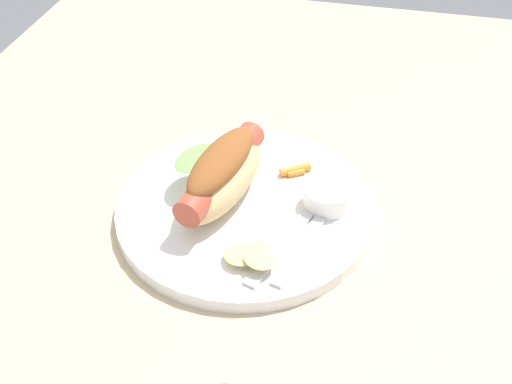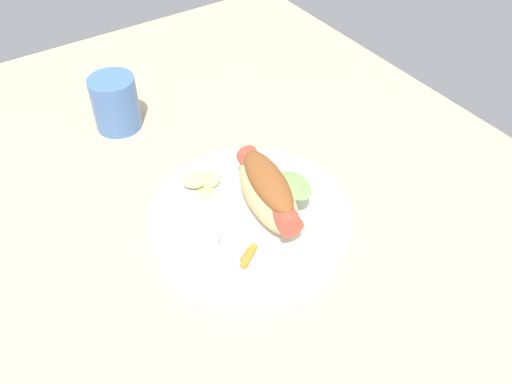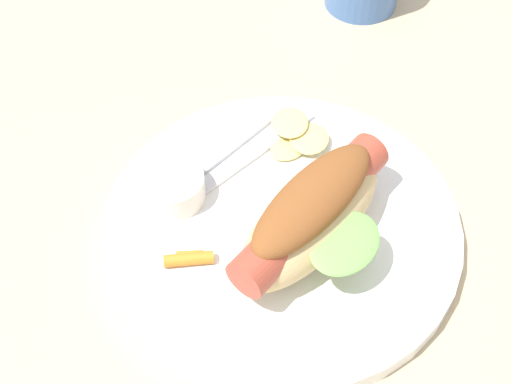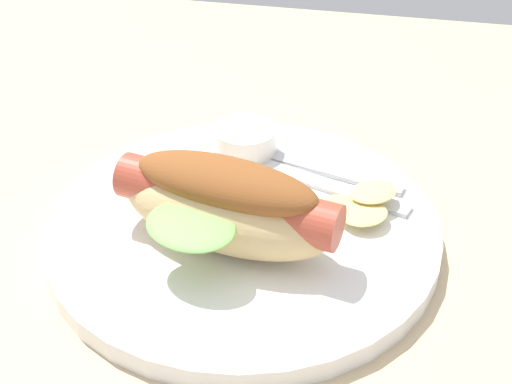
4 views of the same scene
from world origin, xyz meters
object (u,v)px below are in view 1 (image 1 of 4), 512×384
(hot_dog, at_px, (221,173))
(carrot_garnish, at_px, (295,170))
(fork, at_px, (307,238))
(chips_pile, at_px, (251,255))
(plate, at_px, (244,209))
(knife, at_px, (286,240))
(sauce_ramekin, at_px, (327,197))

(hot_dog, relative_size, carrot_garnish, 4.42)
(fork, height_order, carrot_garnish, carrot_garnish)
(carrot_garnish, bearing_deg, chips_pile, 173.19)
(plate, bearing_deg, knife, -130.07)
(hot_dog, height_order, sauce_ramekin, hot_dog)
(carrot_garnish, bearing_deg, fork, -163.15)
(plate, relative_size, hot_dog, 1.76)
(fork, height_order, chips_pile, chips_pile)
(sauce_ramekin, bearing_deg, plate, 101.30)
(fork, xyz_separation_m, carrot_garnish, (0.10, 0.03, 0.00))
(hot_dog, distance_m, fork, 0.12)
(hot_dog, height_order, carrot_garnish, hot_dog)
(sauce_ramekin, height_order, fork, sauce_ramekin)
(plate, bearing_deg, chips_pile, -161.53)
(plate, relative_size, sauce_ramekin, 5.52)
(hot_dog, relative_size, chips_pile, 2.43)
(knife, bearing_deg, plate, 68.61)
(fork, bearing_deg, knife, 125.11)
(plate, bearing_deg, carrot_garnish, -34.59)
(plate, height_order, chips_pile, chips_pile)
(plate, distance_m, chips_pile, 0.09)
(sauce_ramekin, bearing_deg, hot_dog, 95.96)
(plate, relative_size, fork, 1.84)
(fork, distance_m, knife, 0.02)
(sauce_ramekin, distance_m, chips_pile, 0.12)
(hot_dog, xyz_separation_m, chips_pile, (-0.09, -0.05, -0.03))
(plate, xyz_separation_m, knife, (-0.05, -0.06, 0.01))
(hot_dog, height_order, knife, hot_dog)
(hot_dog, distance_m, carrot_garnish, 0.10)
(plate, bearing_deg, fork, -117.18)
(hot_dog, height_order, chips_pile, hot_dog)
(plate, distance_m, knife, 0.07)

